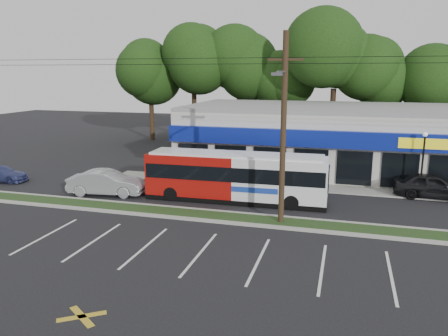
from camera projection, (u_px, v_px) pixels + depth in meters
name	position (u px, v px, depth m)	size (l,w,h in m)	color
ground	(222.00, 224.00, 23.41)	(120.00, 120.00, 0.00)	black
grass_strip	(227.00, 217.00, 24.34)	(40.00, 1.60, 0.12)	#203B18
curb_south	(223.00, 222.00, 23.54)	(40.00, 0.25, 0.14)	#9E9E93
curb_north	(231.00, 213.00, 25.14)	(40.00, 0.25, 0.14)	#9E9E93
sidewalk	(326.00, 188.00, 30.53)	(32.00, 2.20, 0.10)	#9E9E93
strip_mall	(338.00, 138.00, 36.34)	(25.00, 12.55, 5.30)	beige
utility_pole	(280.00, 123.00, 22.37)	(50.00, 2.77, 10.00)	black
lamp_post	(423.00, 156.00, 28.18)	(0.30, 0.30, 4.25)	black
tree_line	(329.00, 68.00, 44.99)	(46.76, 6.76, 11.83)	black
metrobus	(236.00, 176.00, 27.40)	(11.43, 2.69, 3.06)	#9A100B
car_dark	(433.00, 186.00, 28.10)	(1.94, 4.82, 1.64)	black
car_silver	(106.00, 183.00, 28.92)	(1.75, 5.01, 1.65)	#93959A
car_blue	(1.00, 174.00, 32.55)	(1.67, 4.10, 1.19)	navy
pedestrian_a	(283.00, 177.00, 30.70)	(0.56, 0.37, 1.55)	white
pedestrian_b	(283.00, 177.00, 30.71)	(0.72, 0.56, 1.49)	beige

